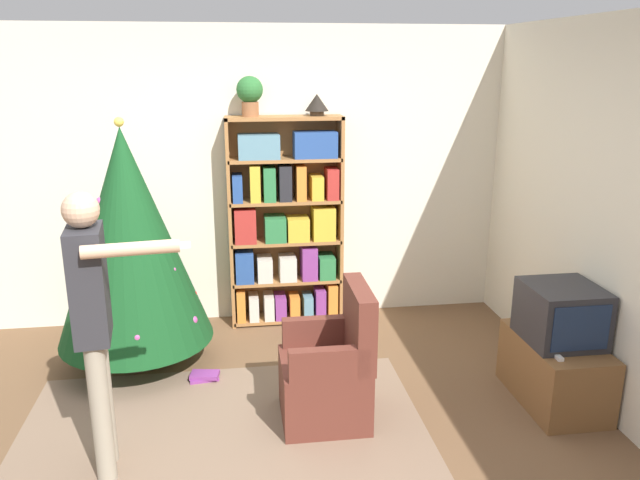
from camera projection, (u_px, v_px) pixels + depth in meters
ground_plane at (268, 450)px, 3.83m from camera, size 14.00×14.00×0.00m
wall_back at (249, 177)px, 5.53m from camera, size 8.00×0.10×2.60m
area_rug at (224, 441)px, 3.91m from camera, size 2.61×1.91×0.01m
bookshelf at (286, 226)px, 5.49m from camera, size 1.00×0.27×1.85m
tv_stand at (555, 371)px, 4.32m from camera, size 0.47×0.81×0.46m
television at (561, 314)px, 4.20m from camera, size 0.47×0.50×0.39m
game_remote at (557, 356)px, 4.00m from camera, size 0.04×0.12×0.02m
christmas_tree at (129, 238)px, 4.64m from camera, size 1.17×1.17×1.92m
armchair at (330, 374)px, 4.09m from camera, size 0.57×0.56×0.92m
standing_person at (94, 313)px, 3.38m from camera, size 0.67×0.47×1.66m
potted_plant at (250, 93)px, 5.14m from camera, size 0.22×0.22×0.33m
table_lamp at (317, 103)px, 5.24m from camera, size 0.20×0.20×0.18m
book_pile_near_tree at (204, 376)px, 4.66m from camera, size 0.23×0.16×0.05m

